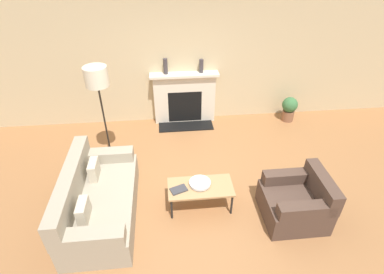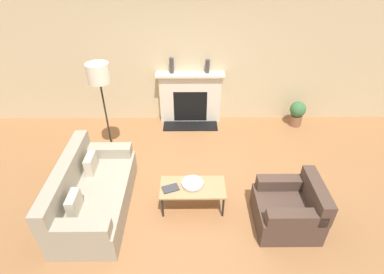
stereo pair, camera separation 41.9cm
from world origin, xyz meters
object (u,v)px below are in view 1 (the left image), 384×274
Objects in this scene: bowl at (200,183)px; mantel_vase_left at (165,66)px; fireplace at (184,99)px; armchair_near at (297,202)px; coffee_table at (200,188)px; book at (179,190)px; floor_lamp at (98,84)px; couch at (98,200)px; mantel_vase_center_left at (201,66)px; potted_plant at (289,108)px.

bowl is 2.74m from mantel_vase_left.
mantel_vase_left is at bearing 177.79° from fireplace.
mantel_vase_left is at bearing 98.88° from bowl.
fireplace is at bearing -154.24° from armchair_near.
coffee_table is at bearing -89.31° from fireplace.
mantel_vase_left reaches higher than bowl.
fireplace reaches higher than book.
floor_lamp is 1.74m from mantel_vase_left.
book is (1.20, -0.01, 0.11)m from couch.
fireplace is 2.56m from bowl.
mantel_vase_center_left reaches higher than bowl.
armchair_near is 3.57m from floor_lamp.
armchair_near is 3.12× the size of mantel_vase_center_left.
mantel_vase_left is (-0.08, 2.66, 0.88)m from book.
potted_plant reaches higher than coffee_table.
fireplace is at bearing -177.71° from mantel_vase_center_left.
armchair_near is 0.48× the size of floor_lamp.
fireplace is 5.18× the size of book.
coffee_table is 0.34m from book.
floor_lamp reaches higher than couch.
couch is 4.52m from potted_plant.
armchair_near is 3.15× the size of book.
floor_lamp is at bearing -0.48° from couch.
floor_lamp is (-2.90, 1.64, 1.27)m from armchair_near.
couch is at bearing -178.67° from coffee_table.
armchair_near is 1.56× the size of potted_plant.
coffee_table is (0.03, -2.60, -0.18)m from fireplace.
mantel_vase_center_left is at bearing 173.15° from potted_plant.
couch reaches higher than book.
armchair_near is 2.71× the size of mantel_vase_left.
couch is 1.83m from floor_lamp.
coffee_table is at bearing -134.07° from potted_plant.
armchair_near is 3.60m from mantel_vase_left.
couch is 3.04m from mantel_vase_left.
book is (-0.33, -0.05, 0.05)m from coffee_table.
potted_plant is (3.82, 2.41, 0.00)m from couch.
mantel_vase_left is (1.12, 2.65, 0.99)m from couch.
mantel_vase_center_left is (0.66, 2.66, 0.85)m from book.
armchair_near is 2.70× the size of bowl.
floor_lamp is at bearing -164.27° from potted_plant.
bowl is at bearing -89.38° from fireplace.
fireplace reaches higher than coffee_table.
potted_plant is at bearing -57.77° from couch.
fireplace reaches higher than couch.
mantel_vase_left is at bearing -22.92° from couch.
potted_plant is (2.30, 2.34, -0.13)m from bowl.
armchair_near reaches higher than bowl.
couch is at bearing -119.57° from fireplace.
coffee_table is 3.02× the size of bowl.
potted_plant is at bearing -5.00° from mantel_vase_left.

